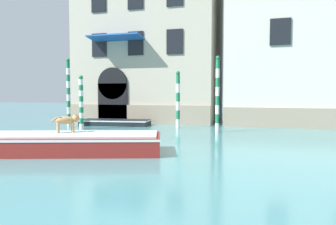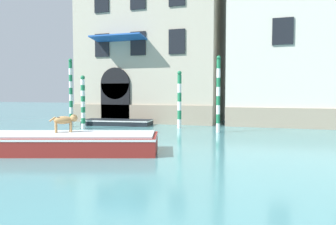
# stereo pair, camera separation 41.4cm
# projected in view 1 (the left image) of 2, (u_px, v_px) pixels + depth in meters

# --- Properties ---
(palazzo_left) EXTENTS (10.79, 7.40, 15.66)m
(palazzo_left) POSITION_uv_depth(u_px,v_px,m) (150.00, 22.00, 25.96)
(palazzo_left) COLOR #B2A893
(palazzo_left) RESTS_ON ground_plane
(boat_foreground) EXTENTS (7.91, 4.48, 0.71)m
(boat_foreground) POSITION_uv_depth(u_px,v_px,m) (57.00, 143.00, 12.02)
(boat_foreground) COLOR maroon
(boat_foreground) RESTS_ON ground_plane
(dog_on_deck) EXTENTS (0.86, 0.73, 0.69)m
(dog_on_deck) POSITION_uv_depth(u_px,v_px,m) (67.00, 121.00, 12.33)
(dog_on_deck) COLOR tan
(dog_on_deck) RESTS_ON boat_foreground
(boat_moored_near_palazzo) EXTENTS (4.84, 2.26, 0.38)m
(boat_moored_near_palazzo) POSITION_uv_depth(u_px,v_px,m) (115.00, 122.00, 22.36)
(boat_moored_near_palazzo) COLOR black
(boat_moored_near_palazzo) RESTS_ON ground_plane
(mooring_pole_0) EXTENTS (0.23, 0.23, 4.44)m
(mooring_pole_0) POSITION_uv_depth(u_px,v_px,m) (68.00, 92.00, 21.23)
(mooring_pole_0) COLOR white
(mooring_pole_0) RESTS_ON ground_plane
(mooring_pole_1) EXTENTS (0.26, 0.26, 3.27)m
(mooring_pole_1) POSITION_uv_depth(u_px,v_px,m) (81.00, 102.00, 19.82)
(mooring_pole_1) COLOR white
(mooring_pole_1) RESTS_ON ground_plane
(mooring_pole_3) EXTENTS (0.26, 0.26, 3.58)m
(mooring_pole_3) POSITION_uv_depth(u_px,v_px,m) (178.00, 99.00, 20.43)
(mooring_pole_3) COLOR white
(mooring_pole_3) RESTS_ON ground_plane
(mooring_pole_4) EXTENTS (0.23, 0.23, 4.27)m
(mooring_pole_4) POSITION_uv_depth(u_px,v_px,m) (217.00, 94.00, 18.26)
(mooring_pole_4) COLOR white
(mooring_pole_4) RESTS_ON ground_plane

